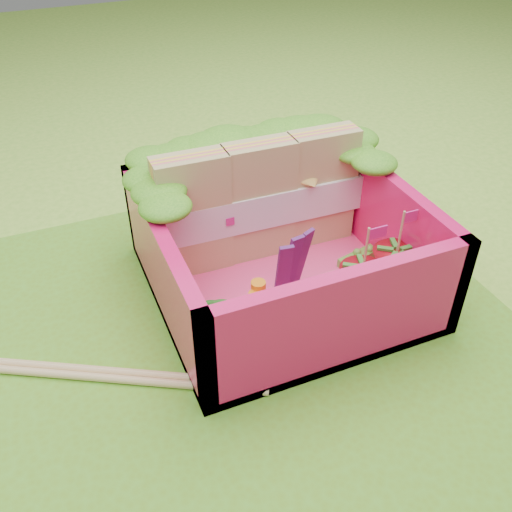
{
  "coord_description": "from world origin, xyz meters",
  "views": [
    {
      "loc": [
        -0.75,
        -1.89,
        2.01
      ],
      "look_at": [
        0.14,
        0.23,
        0.28
      ],
      "focal_mm": 40.0,
      "sensor_mm": 36.0,
      "label": 1
    }
  ],
  "objects": [
    {
      "name": "ground",
      "position": [
        0.0,
        0.0,
        0.0
      ],
      "size": [
        14.0,
        14.0,
        0.0
      ],
      "primitive_type": "plane",
      "color": "#77C036",
      "rests_on": "ground"
    },
    {
      "name": "placemat",
      "position": [
        0.0,
        0.0,
        0.01
      ],
      "size": [
        2.6,
        2.6,
        0.03
      ],
      "primitive_type": "cube",
      "color": "#67A425",
      "rests_on": "ground"
    },
    {
      "name": "bento_floor",
      "position": [
        0.28,
        0.23,
        0.06
      ],
      "size": [
        1.3,
        1.3,
        0.05
      ],
      "primitive_type": "cube",
      "color": "#FF4184",
      "rests_on": "placemat"
    },
    {
      "name": "bento_box",
      "position": [
        0.28,
        0.23,
        0.31
      ],
      "size": [
        1.3,
        1.3,
        0.55
      ],
      "color": "#E9135D",
      "rests_on": "placemat"
    },
    {
      "name": "lettuce_ruffle",
      "position": [
        0.28,
        0.7,
        0.64
      ],
      "size": [
        1.43,
        0.76,
        0.11
      ],
      "color": "#2E8418",
      "rests_on": "bento_box"
    },
    {
      "name": "sandwich_stack",
      "position": [
        0.29,
        0.52,
        0.41
      ],
      "size": [
        1.21,
        0.2,
        0.67
      ],
      "color": "tan",
      "rests_on": "bento_floor"
    },
    {
      "name": "broccoli",
      "position": [
        -0.2,
        -0.11,
        0.25
      ],
      "size": [
        0.33,
        0.33,
        0.25
      ],
      "color": "#619A4A",
      "rests_on": "bento_floor"
    },
    {
      "name": "carrot_sticks",
      "position": [
        0.02,
        -0.07,
        0.21
      ],
      "size": [
        0.1,
        0.11,
        0.28
      ],
      "color": "orange",
      "rests_on": "bento_floor"
    },
    {
      "name": "purple_wedges",
      "position": [
        0.28,
        0.1,
        0.27
      ],
      "size": [
        0.2,
        0.11,
        0.38
      ],
      "color": "#591C62",
      "rests_on": "bento_floor"
    },
    {
      "name": "strawberry_left",
      "position": [
        0.56,
        -0.11,
        0.2
      ],
      "size": [
        0.23,
        0.23,
        0.47
      ],
      "color": "red",
      "rests_on": "bento_floor"
    },
    {
      "name": "strawberry_right",
      "position": [
        0.78,
        -0.07,
        0.21
      ],
      "size": [
        0.24,
        0.24,
        0.48
      ],
      "color": "red",
      "rests_on": "bento_floor"
    },
    {
      "name": "snap_peas",
      "position": [
        0.63,
        0.04,
        0.11
      ],
      "size": [
        0.55,
        0.58,
        0.05
      ],
      "color": "#52A032",
      "rests_on": "bento_floor"
    },
    {
      "name": "chopsticks",
      "position": [
        -0.93,
        0.08,
        0.05
      ],
      "size": [
        1.86,
        1.03,
        0.04
      ],
      "color": "tan",
      "rests_on": "placemat"
    }
  ]
}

